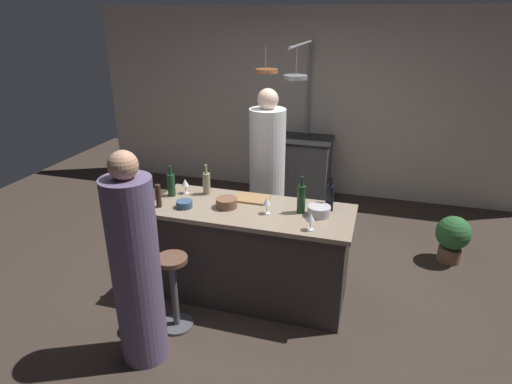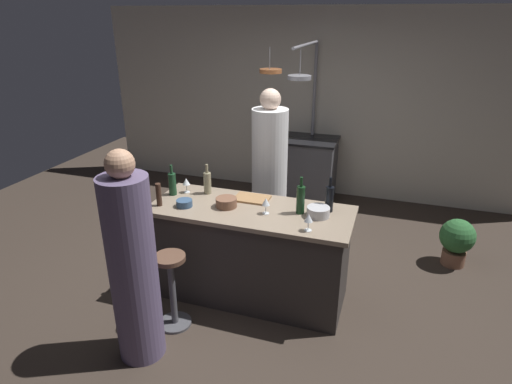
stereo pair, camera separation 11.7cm
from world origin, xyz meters
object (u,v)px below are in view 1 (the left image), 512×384
Objects in this scene: guest_left at (136,270)px; wine_glass_near_left_guest at (185,183)px; stove_range at (302,169)px; chef at (267,179)px; cutting_board at (252,198)px; wine_bottle_white at (207,183)px; bar_stool_left at (174,289)px; wine_bottle_green at (171,184)px; potted_plant at (453,236)px; wine_glass_by_chef at (267,202)px; wine_bottle_red at (301,199)px; pepper_mill at (158,196)px; mixing_bowl_wooden at (227,203)px; mixing_bowl_steel at (319,211)px; mixing_bowl_blue at (184,204)px; wine_bottle_dark at (330,197)px; wine_glass_near_right_guest at (311,218)px.

wine_glass_near_left_guest is at bearing 96.86° from guest_left.
guest_left is (-0.57, -3.44, 0.33)m from stove_range.
chef is 0.73m from cutting_board.
chef is at bearing 93.86° from cutting_board.
chef is at bearing 61.09° from wine_bottle_white.
bar_stool_left is 1.04m from wine_bottle_white.
guest_left is 1.11m from wine_bottle_green.
guest_left is 3.31m from potted_plant.
wine_glass_by_chef reaches higher than stove_range.
wine_bottle_red is (0.91, 0.67, 0.65)m from bar_stool_left.
guest_left reaches higher than wine_bottle_white.
guest_left reaches higher than stove_range.
mixing_bowl_wooden is (0.58, 0.16, -0.06)m from pepper_mill.
stove_range is 4.24× the size of pepper_mill.
mixing_bowl_blue is at bearing -171.47° from mixing_bowl_steel.
stove_range is at bearing 77.45° from mixing_bowl_blue.
mixing_bowl_steel reaches higher than cutting_board.
wine_glass_near_left_guest is at bearing 174.58° from wine_bottle_red.
wine_glass_near_left_guest is (-2.58, -1.03, 0.71)m from potted_plant.
mixing_bowl_steel is at bearing 41.48° from guest_left.
wine_glass_by_chef is (-0.28, -0.11, -0.02)m from wine_bottle_red.
stove_range is 0.49× the size of chef.
chef is at bearing 121.69° from wine_bottle_red.
wine_bottle_white reaches higher than mixing_bowl_steel.
wine_glass_by_chef is at bearing 52.26° from guest_left.
chef is 1.07× the size of guest_left.
mixing_bowl_wooden is (-0.16, -0.23, 0.03)m from cutting_board.
stove_range is 3.02× the size of wine_bottle_green.
bar_stool_left is 1.31m from wine_bottle_red.
bar_stool_left is (-0.48, -3.07, -0.07)m from stove_range.
chef is at bearing -172.43° from potted_plant.
wine_bottle_dark reaches higher than wine_glass_near_left_guest.
stove_range is 2.82m from pepper_mill.
wine_bottle_white reaches higher than bar_stool_left.
stove_range is 3.11m from bar_stool_left.
potted_plant is 1.78× the size of wine_bottle_white.
mixing_bowl_steel is at bearing 84.81° from wine_glass_near_right_guest.
guest_left is (-0.09, -0.37, 0.40)m from bar_stool_left.
potted_plant is 3.09m from pepper_mill.
wine_bottle_green is at bearing -156.08° from wine_bottle_white.
mixing_bowl_wooden is 0.37m from mixing_bowl_blue.
guest_left reaches higher than mixing_bowl_blue.
wine_bottle_dark is (0.23, 0.12, -0.01)m from wine_bottle_red.
wine_glass_near_left_guest is at bearing 75.56° from pepper_mill.
guest_left is 0.86m from pepper_mill.
wine_glass_by_chef is at bearing -74.97° from chef.
wine_bottle_green is (-0.80, -2.38, 0.57)m from stove_range.
wine_bottle_red is 0.18m from mixing_bowl_steel.
wine_bottle_red reaches higher than wine_bottle_white.
wine_glass_by_chef is (-0.41, 0.19, 0.00)m from wine_glass_near_right_guest.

